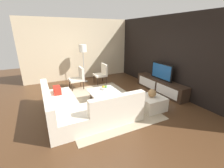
# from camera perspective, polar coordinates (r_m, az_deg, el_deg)

# --- Properties ---
(ground_plane) EXTENTS (14.00, 14.00, 0.00)m
(ground_plane) POSITION_cam_1_polar(r_m,az_deg,el_deg) (4.98, -3.36, -7.47)
(ground_plane) COLOR #4C301C
(feature_wall_back) EXTENTS (6.40, 0.12, 2.80)m
(feature_wall_back) POSITION_cam_1_polar(r_m,az_deg,el_deg) (6.09, 20.77, 10.10)
(feature_wall_back) COLOR black
(feature_wall_back) RESTS_ON ground
(side_wall_left) EXTENTS (0.12, 5.20, 2.80)m
(side_wall_left) POSITION_cam_1_polar(r_m,az_deg,el_deg) (7.61, -11.93, 12.48)
(side_wall_left) COLOR beige
(side_wall_left) RESTS_ON ground
(area_rug) EXTENTS (3.44, 2.47, 0.01)m
(area_rug) POSITION_cam_1_polar(r_m,az_deg,el_deg) (5.06, -3.81, -6.96)
(area_rug) COLOR tan
(area_rug) RESTS_ON ground
(media_console) EXTENTS (2.32, 0.45, 0.50)m
(media_console) POSITION_cam_1_polar(r_m,az_deg,el_deg) (6.15, 17.58, -0.58)
(media_console) COLOR #332319
(media_console) RESTS_ON ground
(television) EXTENTS (1.03, 0.06, 0.63)m
(television) POSITION_cam_1_polar(r_m,az_deg,el_deg) (5.99, 18.11, 4.50)
(television) COLOR black
(television) RESTS_ON media_console
(sectional_couch) EXTENTS (2.30, 2.31, 0.82)m
(sectional_couch) POSITION_cam_1_polar(r_m,az_deg,el_deg) (4.19, -11.92, -8.98)
(sectional_couch) COLOR beige
(sectional_couch) RESTS_ON ground
(coffee_table) EXTENTS (1.01, 0.92, 0.38)m
(coffee_table) POSITION_cam_1_polar(r_m,az_deg,el_deg) (5.02, -2.80, -4.73)
(coffee_table) COLOR #332319
(coffee_table) RESTS_ON ground
(accent_chair_near) EXTENTS (0.56, 0.54, 0.87)m
(accent_chair_near) POSITION_cam_1_polar(r_m,az_deg,el_deg) (6.32, -12.52, 2.66)
(accent_chair_near) COLOR #332319
(accent_chair_near) RESTS_ON ground
(floor_lamp) EXTENTS (0.33, 0.33, 1.69)m
(floor_lamp) POSITION_cam_1_polar(r_m,az_deg,el_deg) (6.96, -10.89, 12.23)
(floor_lamp) COLOR #A5A5AA
(floor_lamp) RESTS_ON ground
(ottoman) EXTENTS (0.70, 0.70, 0.40)m
(ottoman) POSITION_cam_1_polar(r_m,az_deg,el_deg) (4.73, 14.47, -6.90)
(ottoman) COLOR beige
(ottoman) RESTS_ON ground
(fruit_bowl) EXTENTS (0.28, 0.28, 0.13)m
(fruit_bowl) POSITION_cam_1_polar(r_m,az_deg,el_deg) (5.12, -2.66, -1.49)
(fruit_bowl) COLOR silver
(fruit_bowl) RESTS_ON coffee_table
(accent_chair_far) EXTENTS (0.54, 0.51, 0.87)m
(accent_chair_far) POSITION_cam_1_polar(r_m,az_deg,el_deg) (6.84, -3.79, 4.36)
(accent_chair_far) COLOR #332319
(accent_chair_far) RESTS_ON ground
(decorative_ball) EXTENTS (0.24, 0.24, 0.24)m
(decorative_ball) POSITION_cam_1_polar(r_m,az_deg,el_deg) (4.61, 14.79, -3.32)
(decorative_ball) COLOR #997247
(decorative_ball) RESTS_ON ottoman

